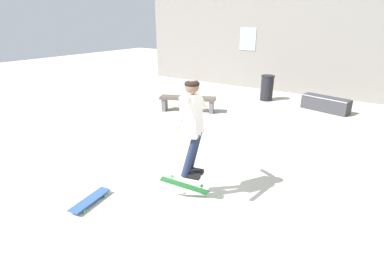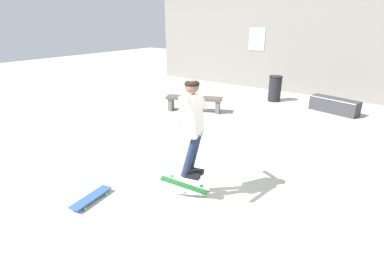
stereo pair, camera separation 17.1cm
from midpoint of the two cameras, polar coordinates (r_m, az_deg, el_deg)
ground_plane at (r=4.97m, az=-1.05°, el=-12.14°), size 40.00×40.00×0.00m
building_backdrop at (r=12.39m, az=23.81°, el=17.00°), size 16.57×0.52×5.15m
park_bench at (r=9.53m, az=-1.33°, el=6.91°), size 1.77×1.09×0.48m
skate_ledge at (r=10.49m, az=23.65°, el=5.78°), size 1.53×0.80×0.46m
trash_bin at (r=11.20m, az=13.66°, el=9.18°), size 0.48×0.48×0.90m
skater at (r=4.46m, az=-1.09°, el=3.17°), size 0.36×1.19×1.54m
skateboard_flipping at (r=4.90m, az=-2.39°, el=-9.24°), size 0.72×0.54×0.44m
skateboard_resting at (r=5.18m, az=-19.76°, el=-11.19°), size 0.31×0.78×0.08m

